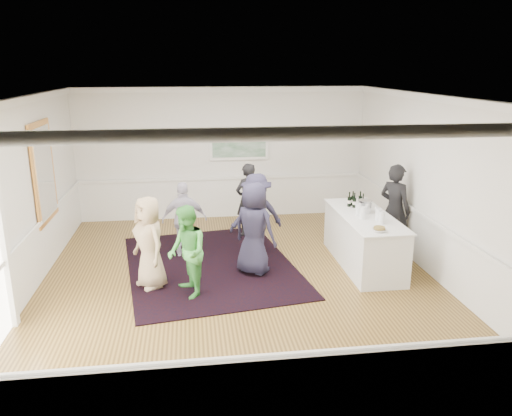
{
  "coord_description": "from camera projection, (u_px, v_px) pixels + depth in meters",
  "views": [
    {
      "loc": [
        -0.78,
        -8.08,
        3.68
      ],
      "look_at": [
        0.32,
        0.2,
        1.29
      ],
      "focal_mm": 35.0,
      "sensor_mm": 36.0,
      "label": 1
    }
  ],
  "objects": [
    {
      "name": "floor",
      "position": [
        240.0,
        282.0,
        8.81
      ],
      "size": [
        8.0,
        8.0,
        0.0
      ],
      "primitive_type": "plane",
      "color": "olive",
      "rests_on": "ground"
    },
    {
      "name": "ceiling",
      "position": [
        238.0,
        97.0,
        7.93
      ],
      "size": [
        7.0,
        8.0,
        0.02
      ],
      "primitive_type": "cube",
      "color": "white",
      "rests_on": "wall_back"
    },
    {
      "name": "wall_left",
      "position": [
        20.0,
        201.0,
        7.92
      ],
      "size": [
        0.02,
        8.0,
        3.2
      ],
      "primitive_type": "cube",
      "color": "white",
      "rests_on": "floor"
    },
    {
      "name": "wall_right",
      "position": [
        436.0,
        188.0,
        8.81
      ],
      "size": [
        0.02,
        8.0,
        3.2
      ],
      "primitive_type": "cube",
      "color": "white",
      "rests_on": "floor"
    },
    {
      "name": "wall_back",
      "position": [
        223.0,
        154.0,
        12.18
      ],
      "size": [
        7.0,
        0.02,
        3.2
      ],
      "primitive_type": "cube",
      "color": "white",
      "rests_on": "floor"
    },
    {
      "name": "wall_front",
      "position": [
        282.0,
        302.0,
        4.56
      ],
      "size": [
        7.0,
        0.02,
        3.2
      ],
      "primitive_type": "cube",
      "color": "white",
      "rests_on": "floor"
    },
    {
      "name": "wainscoting",
      "position": [
        239.0,
        255.0,
        8.67
      ],
      "size": [
        7.0,
        8.0,
        1.0
      ],
      "primitive_type": null,
      "color": "white",
      "rests_on": "floor"
    },
    {
      "name": "mirror",
      "position": [
        44.0,
        172.0,
        9.11
      ],
      "size": [
        0.05,
        1.25,
        1.85
      ],
      "color": "#EB9E45",
      "rests_on": "wall_left"
    },
    {
      "name": "landscape_painting",
      "position": [
        239.0,
        146.0,
        12.13
      ],
      "size": [
        1.44,
        0.06,
        0.66
      ],
      "color": "white",
      "rests_on": "wall_back"
    },
    {
      "name": "area_rug",
      "position": [
        210.0,
        265.0,
        9.52
      ],
      "size": [
        3.58,
        4.37,
        0.02
      ],
      "primitive_type": "cube",
      "rotation": [
        0.0,
        0.0,
        0.15
      ],
      "color": "black",
      "rests_on": "floor"
    },
    {
      "name": "serving_table",
      "position": [
        363.0,
        240.0,
        9.45
      ],
      "size": [
        0.93,
        2.45,
        0.99
      ],
      "color": "white",
      "rests_on": "floor"
    },
    {
      "name": "bartender",
      "position": [
        395.0,
        210.0,
        9.89
      ],
      "size": [
        0.74,
        0.8,
        1.84
      ],
      "primitive_type": "imported",
      "rotation": [
        0.0,
        0.0,
        2.17
      ],
      "color": "black",
      "rests_on": "floor"
    },
    {
      "name": "guest_tan",
      "position": [
        149.0,
        243.0,
        8.41
      ],
      "size": [
        0.84,
        0.93,
        1.6
      ],
      "primitive_type": "imported",
      "rotation": [
        0.0,
        0.0,
        -1.02
      ],
      "color": "tan",
      "rests_on": "floor"
    },
    {
      "name": "guest_green",
      "position": [
        187.0,
        252.0,
        8.08
      ],
      "size": [
        0.76,
        0.87,
        1.53
      ],
      "primitive_type": "imported",
      "rotation": [
        0.0,
        0.0,
        -1.3
      ],
      "color": "green",
      "rests_on": "floor"
    },
    {
      "name": "guest_lilac",
      "position": [
        184.0,
        219.0,
        9.83
      ],
      "size": [
        0.88,
        0.37,
        1.51
      ],
      "primitive_type": "imported",
      "rotation": [
        0.0,
        0.0,
        3.14
      ],
      "color": "#B4ACC1",
      "rests_on": "floor"
    },
    {
      "name": "guest_dark_a",
      "position": [
        256.0,
        215.0,
        9.83
      ],
      "size": [
        1.18,
        0.83,
        1.67
      ],
      "primitive_type": "imported",
      "rotation": [
        0.0,
        0.0,
        3.36
      ],
      "color": "#242238",
      "rests_on": "floor"
    },
    {
      "name": "guest_dark_b",
      "position": [
        247.0,
        200.0,
        11.01
      ],
      "size": [
        0.71,
        0.63,
        1.64
      ],
      "primitive_type": "imported",
      "rotation": [
        0.0,
        0.0,
        3.65
      ],
      "color": "black",
      "rests_on": "floor"
    },
    {
      "name": "guest_navy",
      "position": [
        254.0,
        229.0,
        8.97
      ],
      "size": [
        0.98,
        0.94,
        1.7
      ],
      "primitive_type": "imported",
      "rotation": [
        0.0,
        0.0,
        2.45
      ],
      "color": "#242238",
      "rests_on": "floor"
    },
    {
      "name": "wine_bottles",
      "position": [
        356.0,
        199.0,
        9.81
      ],
      "size": [
        0.31,
        0.29,
        0.31
      ],
      "color": "black",
      "rests_on": "serving_table"
    },
    {
      "name": "juice_pitchers",
      "position": [
        370.0,
        213.0,
        9.0
      ],
      "size": [
        0.37,
        0.66,
        0.24
      ],
      "color": "#6CBE43",
      "rests_on": "serving_table"
    },
    {
      "name": "ice_bucket",
      "position": [
        365.0,
        207.0,
        9.42
      ],
      "size": [
        0.26,
        0.26,
        0.25
      ],
      "primitive_type": "cylinder",
      "color": "silver",
      "rests_on": "serving_table"
    },
    {
      "name": "nut_bowl",
      "position": [
        379.0,
        229.0,
        8.37
      ],
      "size": [
        0.24,
        0.24,
        0.08
      ],
      "color": "white",
      "rests_on": "serving_table"
    }
  ]
}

